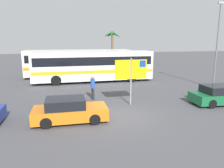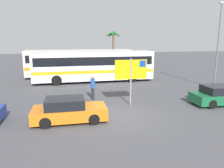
# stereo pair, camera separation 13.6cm
# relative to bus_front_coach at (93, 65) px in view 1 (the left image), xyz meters

# --- Properties ---
(ground) EXTENTS (120.00, 120.00, 0.00)m
(ground) POSITION_rel_bus_front_coach_xyz_m (-0.22, -10.90, -1.79)
(ground) COLOR #4C4C51
(bus_front_coach) EXTENTS (12.36, 2.69, 3.17)m
(bus_front_coach) POSITION_rel_bus_front_coach_xyz_m (0.00, 0.00, 0.00)
(bus_front_coach) COLOR white
(bus_front_coach) RESTS_ON ground
(bus_rear_coach) EXTENTS (12.36, 2.69, 3.17)m
(bus_rear_coach) POSITION_rel_bus_front_coach_xyz_m (-1.23, 3.62, 0.00)
(bus_rear_coach) COLOR silver
(bus_rear_coach) RESTS_ON ground
(ferry_sign) EXTENTS (2.20, 0.11, 3.20)m
(ferry_sign) POSITION_rel_bus_front_coach_xyz_m (1.35, -8.84, 0.54)
(ferry_sign) COLOR gray
(ferry_sign) RESTS_ON ground
(car_orange) EXTENTS (3.99, 1.74, 1.32)m
(car_orange) POSITION_rel_bus_front_coach_xyz_m (-2.90, -11.01, -1.15)
(car_orange) COLOR orange
(car_orange) RESTS_ON ground
(car_green) EXTENTS (4.31, 1.87, 1.32)m
(car_green) POSITION_rel_bus_front_coach_xyz_m (7.51, -10.04, -1.15)
(car_green) COLOR #196638
(car_green) RESTS_ON ground
(pedestrian_crossing_lot) EXTENTS (0.32, 0.32, 1.82)m
(pedestrian_crossing_lot) POSITION_rel_bus_front_coach_xyz_m (-1.04, -7.00, -0.70)
(pedestrian_crossing_lot) COLOR #2D2D33
(pedestrian_crossing_lot) RESTS_ON ground
(lamp_post_left_side) EXTENTS (0.56, 0.20, 7.57)m
(lamp_post_left_side) POSITION_rel_bus_front_coach_xyz_m (10.40, -5.52, 2.33)
(lamp_post_left_side) COLOR slate
(lamp_post_left_side) RESTS_ON ground
(palm_tree_seaside) EXTENTS (2.70, 2.72, 5.62)m
(palm_tree_seaside) POSITION_rel_bus_front_coach_xyz_m (4.05, 8.64, 2.80)
(palm_tree_seaside) COLOR brown
(palm_tree_seaside) RESTS_ON ground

